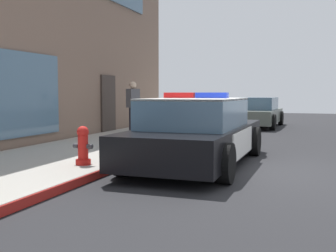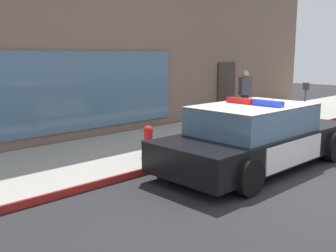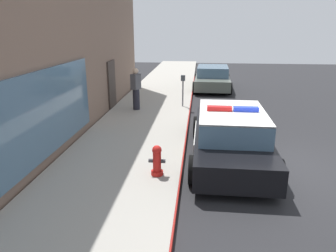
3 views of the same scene
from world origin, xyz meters
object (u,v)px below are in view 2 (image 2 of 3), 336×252
(fire_hydrant, at_px, (149,142))
(police_cruiser, at_px, (256,137))
(pedestrian_on_sidewalk, at_px, (245,94))
(parking_meter, at_px, (305,95))

(fire_hydrant, bearing_deg, police_cruiser, -50.06)
(pedestrian_on_sidewalk, bearing_deg, police_cruiser, 151.09)
(pedestrian_on_sidewalk, height_order, parking_meter, pedestrian_on_sidewalk)
(fire_hydrant, bearing_deg, parking_meter, -1.87)
(fire_hydrant, distance_m, parking_meter, 6.77)
(pedestrian_on_sidewalk, relative_size, parking_meter, 1.28)
(fire_hydrant, xyz_separation_m, parking_meter, (6.74, -0.22, 0.58))
(fire_hydrant, height_order, parking_meter, parking_meter)
(police_cruiser, height_order, parking_meter, police_cruiser)
(fire_hydrant, height_order, pedestrian_on_sidewalk, pedestrian_on_sidewalk)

